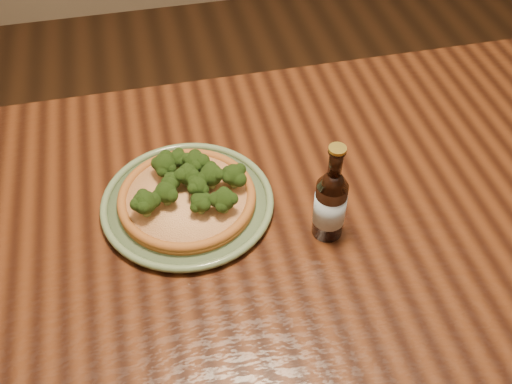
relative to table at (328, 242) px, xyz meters
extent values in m
cube|color=#4A220F|center=(0.00, 0.00, 0.07)|extent=(1.60, 0.90, 0.04)
cylinder|color=#4A220F|center=(-0.73, 0.38, -0.30)|extent=(0.07, 0.07, 0.71)
cylinder|color=#678058|center=(-0.26, 0.07, 0.10)|extent=(0.29, 0.29, 0.01)
torus|color=#678058|center=(-0.26, 0.07, 0.11)|extent=(0.32, 0.32, 0.01)
torus|color=#678058|center=(-0.26, 0.07, 0.10)|extent=(0.25, 0.25, 0.01)
cylinder|color=#AB6226|center=(-0.26, 0.07, 0.11)|extent=(0.25, 0.25, 0.01)
torus|color=#AB6226|center=(-0.26, 0.07, 0.12)|extent=(0.25, 0.25, 0.02)
cylinder|color=#FEE49B|center=(-0.26, 0.07, 0.12)|extent=(0.22, 0.22, 0.01)
sphere|color=#2F4E18|center=(-0.24, 0.02, 0.15)|extent=(0.04, 0.04, 0.03)
sphere|color=#2F4E18|center=(-0.28, 0.09, 0.15)|extent=(0.04, 0.04, 0.03)
sphere|color=#2F4E18|center=(-0.29, 0.13, 0.15)|extent=(0.06, 0.06, 0.04)
sphere|color=#2F4E18|center=(-0.17, 0.07, 0.15)|extent=(0.06, 0.06, 0.04)
sphere|color=#2F4E18|center=(-0.29, 0.06, 0.15)|extent=(0.05, 0.05, 0.04)
sphere|color=#2F4E18|center=(-0.21, 0.08, 0.15)|extent=(0.06, 0.06, 0.04)
sphere|color=#2F4E18|center=(-0.24, 0.06, 0.15)|extent=(0.05, 0.05, 0.03)
sphere|color=#2F4E18|center=(-0.26, 0.14, 0.15)|extent=(0.04, 0.04, 0.03)
sphere|color=#2F4E18|center=(-0.23, 0.12, 0.15)|extent=(0.05, 0.05, 0.04)
sphere|color=#2F4E18|center=(-0.20, 0.02, 0.15)|extent=(0.05, 0.05, 0.04)
sphere|color=#2F4E18|center=(-0.25, 0.09, 0.15)|extent=(0.05, 0.05, 0.04)
sphere|color=#2F4E18|center=(-0.33, 0.04, 0.15)|extent=(0.05, 0.05, 0.04)
cylinder|color=black|center=(-0.03, -0.05, 0.15)|extent=(0.05, 0.05, 0.12)
cone|color=black|center=(-0.03, -0.05, 0.22)|extent=(0.05, 0.05, 0.03)
cylinder|color=black|center=(-0.03, -0.05, 0.26)|extent=(0.02, 0.02, 0.05)
torus|color=black|center=(-0.03, -0.05, 0.28)|extent=(0.03, 0.03, 0.00)
cylinder|color=#A58C33|center=(-0.03, -0.05, 0.29)|extent=(0.03, 0.03, 0.01)
cylinder|color=silver|center=(-0.03, -0.05, 0.16)|extent=(0.06, 0.06, 0.06)
camera|label=1|loc=(-0.30, -0.68, 0.91)|focal=42.00mm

